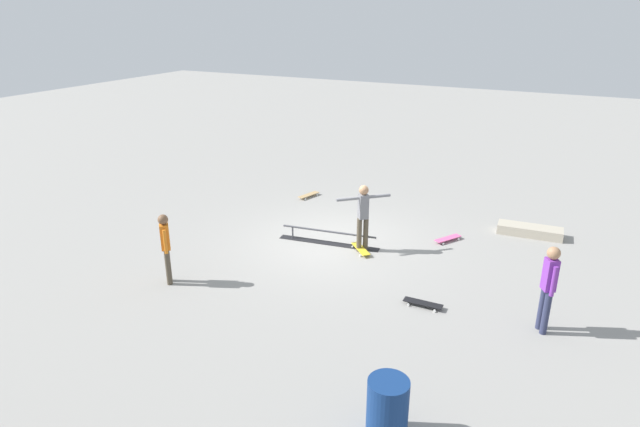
{
  "coord_description": "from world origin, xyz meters",
  "views": [
    {
      "loc": [
        -5.36,
        11.51,
        5.71
      ],
      "look_at": [
        0.08,
        0.59,
        1.0
      ],
      "focal_mm": 30.18,
      "sensor_mm": 36.0,
      "label": 1
    }
  ],
  "objects_px": {
    "skate_ledge": "(530,231)",
    "loose_skateboard_natural": "(309,195)",
    "bystander_purple_shirt": "(548,285)",
    "trash_bin": "(387,409)",
    "loose_skateboard_pink": "(448,238)",
    "loose_skateboard_black": "(423,303)",
    "grind_rail": "(329,238)",
    "bystander_orange_shirt": "(166,245)",
    "skateboard_main": "(361,249)",
    "skater_main": "(363,213)"
  },
  "relations": [
    {
      "from": "skate_ledge",
      "to": "loose_skateboard_natural",
      "type": "bearing_deg",
      "value": -0.82
    },
    {
      "from": "skate_ledge",
      "to": "bystander_purple_shirt",
      "type": "bearing_deg",
      "value": 98.9
    },
    {
      "from": "trash_bin",
      "to": "loose_skateboard_pink",
      "type": "bearing_deg",
      "value": -82.9
    },
    {
      "from": "loose_skateboard_pink",
      "to": "bystander_purple_shirt",
      "type": "bearing_deg",
      "value": -110.92
    },
    {
      "from": "loose_skateboard_black",
      "to": "trash_bin",
      "type": "relative_size",
      "value": 0.86
    },
    {
      "from": "grind_rail",
      "to": "bystander_orange_shirt",
      "type": "xyz_separation_m",
      "value": [
        2.24,
        3.46,
        0.76
      ]
    },
    {
      "from": "skate_ledge",
      "to": "loose_skateboard_black",
      "type": "bearing_deg",
      "value": 72.73
    },
    {
      "from": "skateboard_main",
      "to": "bystander_purple_shirt",
      "type": "relative_size",
      "value": 0.41
    },
    {
      "from": "skate_ledge",
      "to": "loose_skateboard_pink",
      "type": "relative_size",
      "value": 2.08
    },
    {
      "from": "grind_rail",
      "to": "loose_skateboard_pink",
      "type": "bearing_deg",
      "value": -158.14
    },
    {
      "from": "loose_skateboard_natural",
      "to": "bystander_purple_shirt",
      "type": "bearing_deg",
      "value": 73.65
    },
    {
      "from": "skateboard_main",
      "to": "loose_skateboard_pink",
      "type": "bearing_deg",
      "value": 88.01
    },
    {
      "from": "bystander_orange_shirt",
      "to": "loose_skateboard_natural",
      "type": "xyz_separation_m",
      "value": [
        -0.11,
        -6.44,
        -0.84
      ]
    },
    {
      "from": "grind_rail",
      "to": "loose_skateboard_natural",
      "type": "xyz_separation_m",
      "value": [
        2.13,
        -2.97,
        -0.08
      ]
    },
    {
      "from": "skateboard_main",
      "to": "loose_skateboard_pink",
      "type": "height_order",
      "value": "same"
    },
    {
      "from": "skate_ledge",
      "to": "skateboard_main",
      "type": "distance_m",
      "value": 4.7
    },
    {
      "from": "bystander_orange_shirt",
      "to": "loose_skateboard_black",
      "type": "bearing_deg",
      "value": 63.31
    },
    {
      "from": "skate_ledge",
      "to": "loose_skateboard_natural",
      "type": "xyz_separation_m",
      "value": [
        6.71,
        -0.1,
        -0.05
      ]
    },
    {
      "from": "grind_rail",
      "to": "skate_ledge",
      "type": "relative_size",
      "value": 1.62
    },
    {
      "from": "skateboard_main",
      "to": "bystander_purple_shirt",
      "type": "bearing_deg",
      "value": 24.38
    },
    {
      "from": "skate_ledge",
      "to": "bystander_orange_shirt",
      "type": "bearing_deg",
      "value": 42.95
    },
    {
      "from": "trash_bin",
      "to": "skater_main",
      "type": "bearing_deg",
      "value": -64.56
    },
    {
      "from": "grind_rail",
      "to": "loose_skateboard_natural",
      "type": "distance_m",
      "value": 3.66
    },
    {
      "from": "skateboard_main",
      "to": "loose_skateboard_black",
      "type": "relative_size",
      "value": 0.89
    },
    {
      "from": "skateboard_main",
      "to": "skater_main",
      "type": "bearing_deg",
      "value": 134.47
    },
    {
      "from": "grind_rail",
      "to": "bystander_orange_shirt",
      "type": "distance_m",
      "value": 4.19
    },
    {
      "from": "bystander_orange_shirt",
      "to": "trash_bin",
      "type": "xyz_separation_m",
      "value": [
        -5.85,
        2.17,
        -0.44
      ]
    },
    {
      "from": "loose_skateboard_pink",
      "to": "skate_ledge",
      "type": "bearing_deg",
      "value": -22.55
    },
    {
      "from": "bystander_purple_shirt",
      "to": "loose_skateboard_natural",
      "type": "relative_size",
      "value": 2.1
    },
    {
      "from": "grind_rail",
      "to": "skate_ledge",
      "type": "bearing_deg",
      "value": -155.21
    },
    {
      "from": "bystander_purple_shirt",
      "to": "loose_skateboard_natural",
      "type": "xyz_separation_m",
      "value": [
        7.44,
        -4.8,
        -0.9
      ]
    },
    {
      "from": "bystander_purple_shirt",
      "to": "loose_skateboard_black",
      "type": "bearing_deg",
      "value": 63.3
    },
    {
      "from": "skate_ledge",
      "to": "skater_main",
      "type": "distance_m",
      "value": 4.72
    },
    {
      "from": "skate_ledge",
      "to": "loose_skateboard_pink",
      "type": "xyz_separation_m",
      "value": [
        1.86,
        1.36,
        -0.05
      ]
    },
    {
      "from": "skater_main",
      "to": "loose_skateboard_natural",
      "type": "xyz_separation_m",
      "value": [
        3.06,
        -2.98,
        -0.92
      ]
    },
    {
      "from": "skater_main",
      "to": "loose_skateboard_pink",
      "type": "relative_size",
      "value": 2.17
    },
    {
      "from": "loose_skateboard_black",
      "to": "bystander_orange_shirt",
      "type": "bearing_deg",
      "value": -164.55
    },
    {
      "from": "loose_skateboard_pink",
      "to": "bystander_orange_shirt",
      "type": "bearing_deg",
      "value": 166.45
    },
    {
      "from": "trash_bin",
      "to": "loose_skateboard_black",
      "type": "bearing_deg",
      "value": -81.65
    },
    {
      "from": "loose_skateboard_black",
      "to": "trash_bin",
      "type": "xyz_separation_m",
      "value": [
        -0.54,
        3.67,
        0.39
      ]
    },
    {
      "from": "skateboard_main",
      "to": "bystander_purple_shirt",
      "type": "xyz_separation_m",
      "value": [
        -4.38,
        1.73,
        0.9
      ]
    },
    {
      "from": "skateboard_main",
      "to": "trash_bin",
      "type": "bearing_deg",
      "value": -18.26
    },
    {
      "from": "skate_ledge",
      "to": "skateboard_main",
      "type": "bearing_deg",
      "value": 39.18
    },
    {
      "from": "skater_main",
      "to": "bystander_purple_shirt",
      "type": "distance_m",
      "value": 4.74
    },
    {
      "from": "skateboard_main",
      "to": "skate_ledge",
      "type": "bearing_deg",
      "value": 85.12
    },
    {
      "from": "grind_rail",
      "to": "loose_skateboard_black",
      "type": "distance_m",
      "value": 3.64
    },
    {
      "from": "bystander_purple_shirt",
      "to": "skater_main",
      "type": "bearing_deg",
      "value": 37.27
    },
    {
      "from": "skateboard_main",
      "to": "loose_skateboard_natural",
      "type": "height_order",
      "value": "same"
    },
    {
      "from": "bystander_orange_shirt",
      "to": "loose_skateboard_pink",
      "type": "distance_m",
      "value": 7.08
    },
    {
      "from": "trash_bin",
      "to": "loose_skateboard_natural",
      "type": "bearing_deg",
      "value": -56.29
    }
  ]
}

